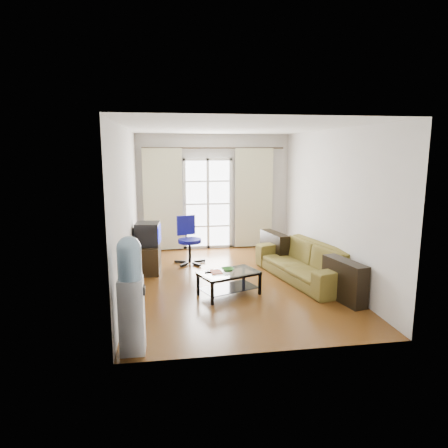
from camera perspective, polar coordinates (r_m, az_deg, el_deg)
The scene contains 20 objects.
floor at distance 7.29m, azimuth 1.23°, elevation -8.16°, with size 5.20×5.20×0.00m, color brown.
ceiling at distance 6.91m, azimuth 1.32°, elevation 13.56°, with size 5.20×5.20×0.00m, color white.
wall_back at distance 9.52m, azimuth -1.47°, elevation 4.59°, with size 3.60×0.02×2.70m, color silver.
wall_front at distance 4.48m, azimuth 7.12°, elevation -2.25°, with size 3.60×0.02×2.70m, color silver.
wall_left at distance 6.89m, azimuth -13.64°, elevation 2.02°, with size 0.02×5.20×2.70m, color silver.
wall_right at distance 7.50m, azimuth 14.97°, elevation 2.63°, with size 0.02×5.20×2.70m, color silver.
french_door at distance 9.48m, azimuth -2.32°, elevation 2.89°, with size 1.16×0.06×2.15m.
curtain_rod at distance 9.37m, azimuth -1.42°, elevation 10.81°, with size 0.04×0.04×3.30m, color #4C3F2D.
curtain_left at distance 9.34m, azimuth -8.70°, elevation 3.44°, with size 0.90×0.07×2.35m, color beige.
curtain_right at distance 9.59m, azimuth 4.28°, elevation 3.71°, with size 0.90×0.07×2.35m, color beige.
radiator at distance 9.72m, azimuth 3.32°, elevation -1.39°, with size 0.64×0.12×0.64m, color #949597.
sofa at distance 7.45m, azimuth 11.40°, elevation -5.30°, with size 1.35×2.39×0.66m, color brown.
coffee_table at distance 6.55m, azimuth 0.72°, elevation -8.05°, with size 1.08×0.85×0.39m.
bowl at distance 6.56m, azimuth 0.54°, elevation -6.53°, with size 0.24×0.24×0.05m, color #379756.
book at distance 6.46m, azimuth -1.87°, elevation -6.92°, with size 0.19×0.24×0.02m, color #AC1528.
remote at distance 6.51m, azimuth -2.00°, elevation -6.81°, with size 0.17×0.05×0.02m, color black.
tv_stand at distance 7.87m, azimuth -10.89°, elevation -4.92°, with size 0.48×0.72×0.52m, color black.
crt_tv at distance 7.82m, azimuth -10.98°, elevation -1.40°, with size 0.52×0.52×0.44m.
task_chair at distance 8.35m, azimuth -4.98°, elevation -3.68°, with size 0.83×0.83×0.99m.
water_cooler at distance 4.74m, azimuth -13.17°, elevation -9.55°, with size 0.31×0.29×1.39m.
Camera 1 is at (-1.21, -6.79, 2.33)m, focal length 32.00 mm.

